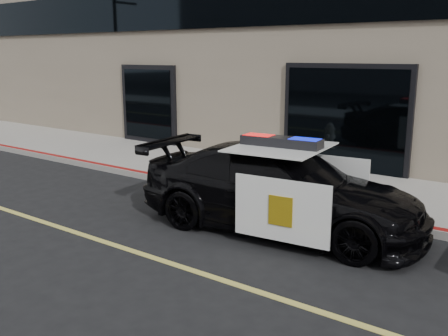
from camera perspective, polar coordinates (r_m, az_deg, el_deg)
The scene contains 4 objects.
ground at distance 7.29m, azimuth -1.55°, elevation -12.30°, with size 120.00×120.00×0.00m, color black.
sidewalk_n at distance 11.61m, azimuth 14.52°, elevation -2.63°, with size 60.00×3.50×0.15m, color gray.
police_car at distance 8.95m, azimuth 6.43°, elevation -2.35°, with size 3.17×5.61×1.70m.
fire_hydrant at distance 11.77m, azimuth 1.25°, elevation 0.31°, with size 0.37×0.52×0.83m.
Camera 1 is at (4.05, -5.20, 3.10)m, focal length 40.00 mm.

